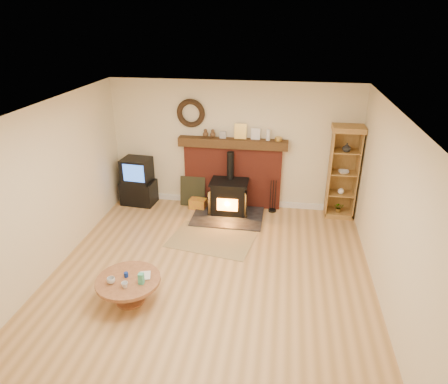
% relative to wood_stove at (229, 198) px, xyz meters
% --- Properties ---
extents(ground, '(5.50, 5.50, 0.00)m').
position_rel_wood_stove_xyz_m(ground, '(0.02, -2.27, -0.34)').
color(ground, '#A97D46').
rests_on(ground, ground).
extents(room_shell, '(5.02, 5.52, 2.61)m').
position_rel_wood_stove_xyz_m(room_shell, '(-0.00, -2.18, 1.38)').
color(room_shell, beige).
rests_on(room_shell, ground).
extents(chimney_breast, '(2.20, 0.22, 1.78)m').
position_rel_wood_stove_xyz_m(chimney_breast, '(0.02, 0.40, 0.46)').
color(chimney_breast, maroon).
rests_on(chimney_breast, ground).
extents(wood_stove, '(1.40, 1.00, 1.26)m').
position_rel_wood_stove_xyz_m(wood_stove, '(0.00, 0.00, 0.00)').
color(wood_stove, black).
rests_on(wood_stove, ground).
extents(area_rug, '(1.63, 1.26, 0.01)m').
position_rel_wood_stove_xyz_m(area_rug, '(-0.16, -1.08, -0.34)').
color(area_rug, brown).
rests_on(area_rug, ground).
extents(tv_unit, '(0.73, 0.54, 1.01)m').
position_rel_wood_stove_xyz_m(tv_unit, '(-1.98, 0.20, 0.14)').
color(tv_unit, black).
rests_on(tv_unit, ground).
extents(curio_cabinet, '(0.60, 0.43, 1.86)m').
position_rel_wood_stove_xyz_m(curio_cabinet, '(2.20, 0.28, 0.59)').
color(curio_cabinet, brown).
rests_on(curio_cabinet, ground).
extents(firelog_box, '(0.37, 0.26, 0.21)m').
position_rel_wood_stove_xyz_m(firelog_box, '(-0.67, 0.13, -0.23)').
color(firelog_box, '#E1EB0F').
rests_on(firelog_box, ground).
extents(leaning_painting, '(0.53, 0.14, 0.63)m').
position_rel_wood_stove_xyz_m(leaning_painting, '(-0.82, 0.28, -0.02)').
color(leaning_painting, black).
rests_on(leaning_painting, ground).
extents(fire_tools, '(0.16, 0.16, 0.70)m').
position_rel_wood_stove_xyz_m(fire_tools, '(0.88, 0.23, -0.21)').
color(fire_tools, black).
rests_on(fire_tools, ground).
extents(coffee_table, '(0.90, 0.90, 0.55)m').
position_rel_wood_stove_xyz_m(coffee_table, '(-1.00, -2.93, -0.03)').
color(coffee_table, brown).
rests_on(coffee_table, ground).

